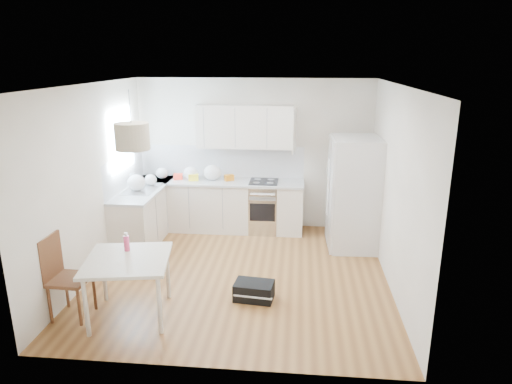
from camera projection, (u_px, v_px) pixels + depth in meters
floor at (240, 274)px, 6.64m from camera, size 4.20×4.20×0.00m
ceiling at (238, 85)px, 5.88m from camera, size 4.20×4.20×0.00m
wall_back at (254, 154)px, 8.27m from camera, size 4.20×0.00×4.20m
wall_left at (92, 182)px, 6.45m from camera, size 0.00×4.20×4.20m
wall_right at (395, 189)px, 6.07m from camera, size 0.00×4.20×4.20m
window_glassblock at (121, 140)px, 7.44m from camera, size 0.02×1.00×1.00m
cabinets_back at (220, 206)px, 8.29m from camera, size 3.00×0.60×0.88m
cabinets_left at (145, 215)px, 7.83m from camera, size 0.60×1.80×0.88m
counter_back at (219, 182)px, 8.16m from camera, size 3.02×0.64×0.04m
counter_left at (143, 189)px, 7.70m from camera, size 0.64×1.82×0.04m
backsplash_back at (222, 161)px, 8.36m from camera, size 3.00×0.01×0.58m
backsplash_left at (125, 171)px, 7.64m from camera, size 0.01×1.80×0.58m
upper_cabinets at (245, 127)px, 7.98m from camera, size 1.70×0.32×0.75m
range_oven at (264, 207)px, 8.22m from camera, size 0.50×0.61×0.88m
sink at (142, 189)px, 7.65m from camera, size 0.50×0.80×0.16m
refrigerator at (354, 193)px, 7.42m from camera, size 0.91×0.95×1.83m
dining_table at (128, 265)px, 5.40m from camera, size 1.11×1.11×0.76m
dining_chair at (70, 277)px, 5.44m from camera, size 0.45×0.45×1.03m
drink_bottle at (126, 242)px, 5.56m from camera, size 0.09×0.09×0.23m
gym_bag at (254, 291)px, 5.94m from camera, size 0.53×0.38×0.23m
pendant_lamp at (132, 136)px, 5.16m from camera, size 0.46×0.46×0.30m
grocery_bag_a at (162, 173)px, 8.28m from camera, size 0.22×0.19×0.20m
grocery_bag_b at (191, 173)px, 8.22m from camera, size 0.26×0.22×0.23m
grocery_bag_c at (212, 173)px, 8.15m from camera, size 0.31×0.27×0.28m
grocery_bag_d at (151, 180)px, 7.86m from camera, size 0.21×0.18×0.19m
grocery_bag_e at (136, 183)px, 7.53m from camera, size 0.30×0.25×0.27m
snack_orange at (229, 178)px, 8.15m from camera, size 0.19×0.17×0.11m
snack_yellow at (194, 177)px, 8.15m from camera, size 0.19×0.13×0.12m
snack_red at (178, 177)px, 8.23m from camera, size 0.17×0.12×0.11m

